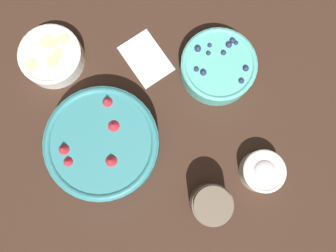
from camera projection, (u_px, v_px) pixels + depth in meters
The scene contains 7 objects.
ground_plane at pixel (164, 134), 0.79m from camera, with size 4.00×4.00×0.00m, color #382319.
bowl_strawberries at pixel (103, 144), 0.74m from camera, with size 0.26×0.26×0.10m.
bowl_blueberries at pixel (218, 66), 0.78m from camera, with size 0.18×0.18×0.06m.
bowl_bananas at pixel (51, 56), 0.79m from camera, with size 0.15×0.15×0.05m.
bowl_cream at pixel (263, 171), 0.75m from camera, with size 0.10×0.10×0.06m.
jar_chocolate at pixel (210, 204), 0.73m from camera, with size 0.09×0.09×0.09m.
napkin at pixel (146, 58), 0.82m from camera, with size 0.15×0.12×0.01m.
Camera 1 is at (0.09, -0.03, 0.79)m, focal length 35.00 mm.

